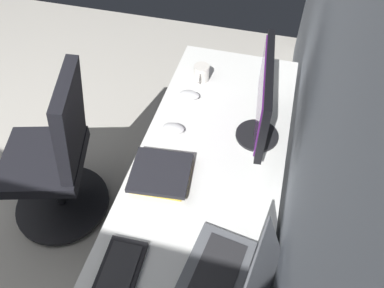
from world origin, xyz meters
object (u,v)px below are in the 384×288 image
object	(u,v)px
monitor_primary	(263,98)
office_chair	(57,161)
mouse_spare	(190,95)
drawer_pedestal	(196,267)
laptop_leftmost	(235,270)
book_stack_near	(161,173)
mouse_main	(174,128)
coffee_mug	(201,73)

from	to	relation	value
monitor_primary	office_chair	distance (m)	1.14
monitor_primary	mouse_spare	xyz separation A→B (m)	(-0.18, -0.37, -0.22)
mouse_spare	office_chair	world-z (taller)	office_chair
drawer_pedestal	laptop_leftmost	distance (m)	0.49
laptop_leftmost	book_stack_near	bearing A→B (deg)	-132.59
drawer_pedestal	book_stack_near	distance (m)	0.49
monitor_primary	mouse_spare	world-z (taller)	monitor_primary
monitor_primary	mouse_main	xyz separation A→B (m)	(0.07, -0.38, -0.22)
coffee_mug	drawer_pedestal	bearing A→B (deg)	12.80
coffee_mug	office_chair	world-z (taller)	office_chair
drawer_pedestal	coffee_mug	distance (m)	0.98
laptop_leftmost	coffee_mug	bearing A→B (deg)	-159.99
office_chair	drawer_pedestal	bearing A→B (deg)	68.54
laptop_leftmost	office_chair	world-z (taller)	office_chair
laptop_leftmost	mouse_spare	distance (m)	0.95
mouse_main	mouse_spare	distance (m)	0.25
mouse_main	monitor_primary	bearing A→B (deg)	99.77
drawer_pedestal	laptop_leftmost	bearing A→B (deg)	48.25
monitor_primary	book_stack_near	size ratio (longest dim) A/B	1.93
drawer_pedestal	book_stack_near	size ratio (longest dim) A/B	2.59
laptop_leftmost	book_stack_near	distance (m)	0.52
mouse_main	book_stack_near	distance (m)	0.27
book_stack_near	drawer_pedestal	bearing A→B (deg)	46.70
drawer_pedestal	mouse_spare	xyz separation A→B (m)	(-0.71, -0.22, 0.40)
mouse_spare	office_chair	distance (m)	0.79
coffee_mug	laptop_leftmost	bearing A→B (deg)	20.01
book_stack_near	laptop_leftmost	bearing A→B (deg)	47.41
mouse_spare	coffee_mug	world-z (taller)	coffee_mug
drawer_pedestal	monitor_primary	world-z (taller)	monitor_primary
mouse_main	book_stack_near	size ratio (longest dim) A/B	0.39
laptop_leftmost	mouse_main	world-z (taller)	laptop_leftmost
mouse_main	mouse_spare	xyz separation A→B (m)	(-0.25, 0.01, 0.00)
laptop_leftmost	mouse_main	bearing A→B (deg)	-146.74
monitor_primary	coffee_mug	world-z (taller)	monitor_primary
mouse_spare	book_stack_near	world-z (taller)	book_stack_near
coffee_mug	mouse_main	bearing A→B (deg)	-5.03
drawer_pedestal	coffee_mug	bearing A→B (deg)	-167.20
book_stack_near	coffee_mug	distance (m)	0.67
laptop_leftmost	monitor_primary	bearing A→B (deg)	-178.07
monitor_primary	office_chair	world-z (taller)	monitor_primary
laptop_leftmost	drawer_pedestal	bearing A→B (deg)	-131.75
drawer_pedestal	monitor_primary	bearing A→B (deg)	163.98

